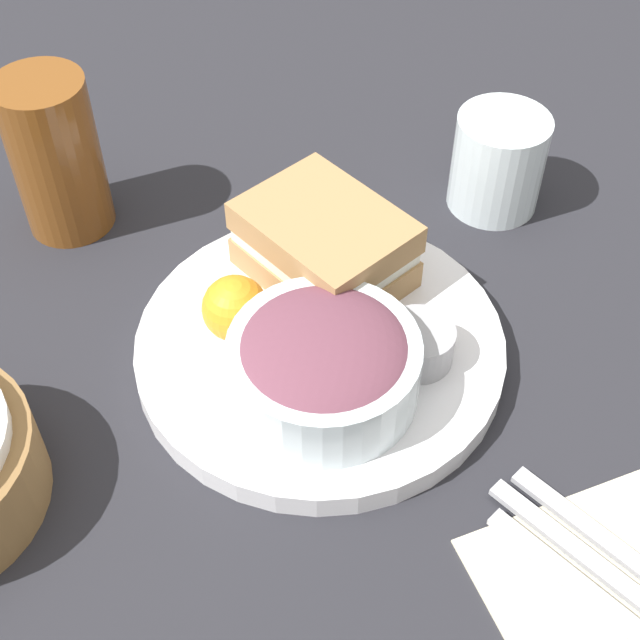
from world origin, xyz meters
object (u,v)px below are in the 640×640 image
(dressing_cup, at_px, (419,344))
(sandwich, at_px, (324,245))
(knife, at_px, (611,577))
(salad_bowl, at_px, (324,363))
(spoon, at_px, (595,597))
(fork, at_px, (628,558))
(plate, at_px, (320,347))
(drink_glass, at_px, (56,156))
(water_glass, at_px, (498,162))

(dressing_cup, bearing_deg, sandwich, 16.15)
(dressing_cup, distance_m, knife, 0.20)
(salad_bowl, distance_m, spoon, 0.22)
(fork, bearing_deg, plate, -175.91)
(sandwich, bearing_deg, salad_bowl, 157.99)
(spoon, bearing_deg, sandwich, 167.21)
(plate, bearing_deg, drink_glass, 32.78)
(knife, xyz_separation_m, spoon, (-0.01, 0.02, 0.00))
(dressing_cup, relative_size, knife, 0.28)
(plate, height_order, water_glass, water_glass)
(spoon, height_order, water_glass, water_glass)
(salad_bowl, xyz_separation_m, fork, (-0.18, -0.13, -0.04))
(spoon, xyz_separation_m, water_glass, (0.35, -0.12, 0.04))
(plate, xyz_separation_m, spoon, (-0.24, -0.08, -0.00))
(drink_glass, height_order, spoon, drink_glass)
(plate, bearing_deg, knife, -157.11)
(drink_glass, bearing_deg, dressing_cup, -142.77)
(water_glass, bearing_deg, drink_glass, 72.30)
(dressing_cup, height_order, water_glass, water_glass)
(fork, bearing_deg, water_glass, 141.99)
(dressing_cup, height_order, fork, dressing_cup)
(plate, relative_size, drink_glass, 1.98)
(knife, bearing_deg, salad_bowl, -171.66)
(dressing_cup, relative_size, drink_glass, 0.37)
(sandwich, distance_m, salad_bowl, 0.11)
(water_glass, bearing_deg, knife, 162.61)
(sandwich, bearing_deg, fork, -163.15)
(fork, distance_m, knife, 0.02)
(spoon, bearing_deg, knife, 90.00)
(fork, height_order, water_glass, water_glass)
(salad_bowl, distance_m, drink_glass, 0.29)
(salad_bowl, relative_size, dressing_cup, 2.60)
(knife, height_order, spoon, same)
(sandwich, relative_size, salad_bowl, 1.11)
(drink_glass, bearing_deg, sandwich, -133.11)
(knife, height_order, water_glass, water_glass)
(sandwich, distance_m, knife, 0.30)
(fork, relative_size, knife, 0.95)
(water_glass, bearing_deg, salad_bowl, 125.09)
(salad_bowl, height_order, spoon, salad_bowl)
(salad_bowl, bearing_deg, drink_glass, 25.47)
(plate, distance_m, water_glass, 0.23)
(drink_glass, xyz_separation_m, fork, (-0.44, -0.26, -0.06))
(sandwich, height_order, salad_bowl, same)
(dressing_cup, bearing_deg, salad_bowl, 92.12)
(knife, bearing_deg, plate, 180.00)
(sandwich, height_order, drink_glass, drink_glass)
(plate, height_order, salad_bowl, salad_bowl)
(spoon, bearing_deg, drink_glass, -176.98)
(knife, relative_size, spoon, 1.17)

